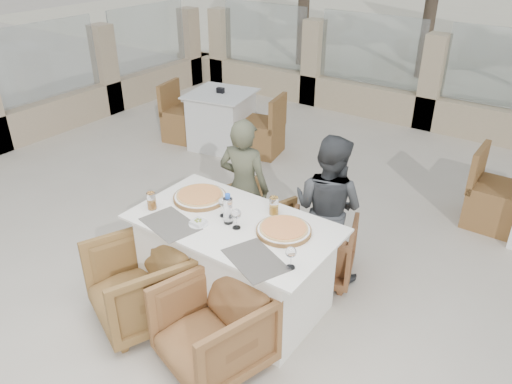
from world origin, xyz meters
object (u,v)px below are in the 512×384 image
Objects in this scene: dining_table at (235,263)px; diner_left at (244,188)px; pizza_right at (284,230)px; beer_glass_left at (152,201)px; pizza_left at (200,196)px; water_bottle at (228,209)px; wine_glass_near at (236,218)px; armchair_near_left at (140,284)px; wine_glass_centre at (223,206)px; beer_glass_right at (274,206)px; diner_right at (328,208)px; armchair_far_left at (254,216)px; wine_glass_corner at (291,256)px; bg_table_a at (222,120)px; olive_dish at (198,222)px; armchair_near_right at (213,328)px; armchair_far_right at (320,248)px.

diner_left is (-0.39, 0.66, 0.28)m from dining_table.
pizza_right is 2.89× the size of beer_glass_left.
water_bottle reaches higher than pizza_left.
wine_glass_near reaches higher than beer_glass_left.
wine_glass_near is 0.93m from armchair_near_left.
water_bottle reaches higher than beer_glass_left.
diner_left is (-0.27, 0.63, -0.20)m from wine_glass_centre.
beer_glass_right is at bearing 57.09° from dining_table.
beer_glass_left is 0.93m from diner_left.
beer_glass_right is at bearing 14.00° from pizza_left.
dining_table is 0.83m from beer_glass_left.
diner_right is at bearing 177.90° from diner_left.
diner_left is at bearing 113.12° from wine_glass_centre.
armchair_far_left is 1.40m from armchair_near_left.
armchair_far_left is (-0.45, 0.86, -0.58)m from wine_glass_near.
bg_table_a is (-2.78, 2.72, -0.48)m from wine_glass_corner.
diner_right is (0.44, 0.80, -0.23)m from water_bottle.
wine_glass_centre is 1.67× the size of olive_dish.
beer_glass_left is 1.15m from armchair_near_right.
armchair_far_right is (0.39, 0.72, -0.11)m from dining_table.
pizza_left is at bearing 178.25° from pizza_right.
diner_left is (-1.04, 0.89, -0.20)m from wine_glass_corner.
wine_glass_near is 0.87m from diner_left.
wine_glass_centre is 0.14× the size of diner_right.
wine_glass_near is at bearing -60.32° from bg_table_a.
armchair_far_right is 0.86× the size of armchair_near_right.
diner_right reaches higher than wine_glass_centre.
wine_glass_near is 1.26× the size of beer_glass_right.
olive_dish is (-0.08, -0.21, -0.07)m from wine_glass_centre.
armchair_far_left is 0.88m from diner_right.
armchair_far_right is 1.57m from armchair_near_left.
water_bottle is at bearing 73.87° from armchair_near_left.
pizza_left is 1.16m from armchair_far_right.
wine_glass_corner is 1.39m from diner_left.
pizza_left is 0.72× the size of armchair_far_left.
beer_glass_right reaches higher than beer_glass_left.
armchair_near_right is 1.48m from diner_left.
armchair_near_right is at bearing 107.25° from diner_left.
pizza_right is at bearing -54.61° from bg_table_a.
beer_glass_left is 0.98× the size of beer_glass_right.
water_bottle is at bearing 134.47° from armchair_near_right.
pizza_right is 2.24× the size of wine_glass_centre.
armchair_far_right is (0.78, -0.09, -0.01)m from armchair_far_left.
armchair_far_left is at bearing 137.52° from pizza_right.
pizza_right is at bearing 7.81° from wine_glass_centre.
water_bottle is at bearing -20.16° from pizza_left.
pizza_right is at bearing 134.05° from diner_left.
armchair_far_right is 0.39m from diner_right.
pizza_left is 0.74× the size of armchair_far_right.
beer_glass_right is (0.21, 0.31, -0.05)m from water_bottle.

